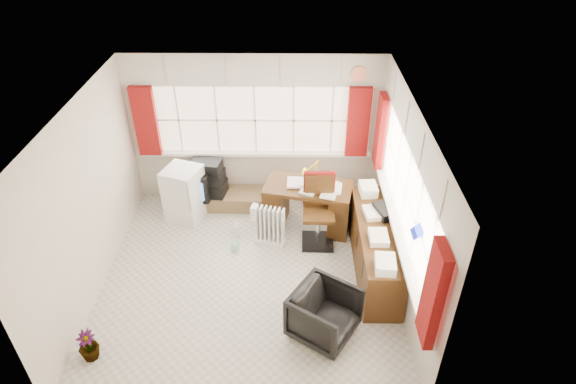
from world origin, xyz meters
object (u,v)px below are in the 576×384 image
Objects in this scene: office_chair at (324,314)px; tv_bench at (225,199)px; desk_lamp at (316,166)px; task_chair at (319,206)px; crt_tv at (195,183)px; mini_fridge at (185,194)px; credenza at (375,247)px; radiator at (270,230)px; desk at (308,204)px.

tv_bench is (-1.53, 2.66, -0.20)m from office_chair.
desk_lamp is 0.61m from task_chair.
office_chair is at bearing -52.80° from crt_tv.
desk_lamp is 0.42× the size of mini_fridge.
office_chair is 0.52× the size of tv_bench.
credenza is 3.09m from mini_fridge.
office_chair is at bearing -66.76° from radiator.
task_chair reaches higher than desk.
crt_tv is (-1.81, 0.47, 0.07)m from desk.
mini_fridge is (-1.38, 0.67, 0.18)m from radiator.
credenza reaches higher than office_chair.
desk is at bearing -130.45° from desk_lamp.
task_chair is 1.81m from tv_bench.
desk reaches higher than office_chair.
desk is 2.44× the size of crt_tv.
desk_lamp is 1.79m from tv_bench.
mini_fridge is (-2.10, 2.34, 0.12)m from office_chair.
credenza is 2.23× the size of mini_fridge.
desk_lamp is at bearing 125.13° from credenza.
radiator is at bearing -168.14° from task_chair.
task_chair is at bearing 11.86° from radiator.
credenza is at bearing -41.83° from task_chair.
office_chair is at bearing -123.28° from credenza.
credenza is at bearing -54.87° from desk_lamp.
desk_lamp is at bearing -9.71° from crt_tv.
mini_fridge is (-1.95, 0.22, 0.03)m from desk.
task_chair reaches higher than credenza.
desk is 1.96m from mini_fridge.
radiator reaches higher than tv_bench.
desk reaches higher than crt_tv.
mini_fridge is (-0.14, -0.25, -0.04)m from crt_tv.
radiator is (-0.71, -0.15, -0.33)m from task_chair.
desk_lamp reaches higher than desk.
desk is 1.58× the size of mini_fridge.
task_chair is 1.25× the size of mini_fridge.
tv_bench is 1.56× the size of mini_fridge.
office_chair is (0.15, -2.12, -0.09)m from desk.
tv_bench is at bearing 158.24° from desk.
desk reaches higher than radiator.
office_chair is 0.36× the size of credenza.
desk_lamp is 0.27× the size of tv_bench.
credenza is at bearing -27.99° from crt_tv.
tv_bench is at bearing 151.00° from task_chair.
desk is at bearing -6.55° from mini_fridge.
task_chair is at bearing -29.00° from tv_bench.
office_chair is 1.25× the size of crt_tv.
crt_tv is at bearing 152.01° from credenza.
desk is 2.12m from office_chair.
crt_tv is at bearing 70.18° from office_chair.
tv_bench is at bearing 129.19° from radiator.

